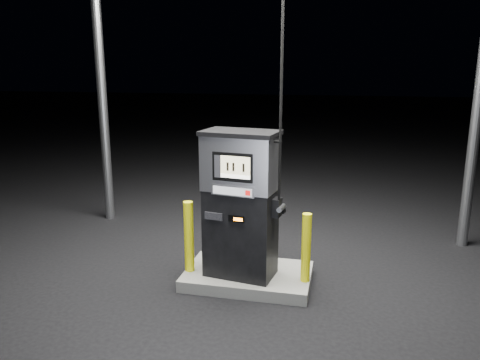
# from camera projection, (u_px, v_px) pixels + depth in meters

# --- Properties ---
(ground) EXTENTS (80.00, 80.00, 0.00)m
(ground) POSITION_uv_depth(u_px,v_px,m) (248.00, 282.00, 6.06)
(ground) COLOR black
(ground) RESTS_ON ground
(pump_island) EXTENTS (1.60, 1.00, 0.15)m
(pump_island) POSITION_uv_depth(u_px,v_px,m) (248.00, 276.00, 6.04)
(pump_island) COLOR #63635E
(pump_island) RESTS_ON ground
(fuel_dispenser) EXTENTS (1.04, 0.67, 3.79)m
(fuel_dispenser) POSITION_uv_depth(u_px,v_px,m) (241.00, 203.00, 5.72)
(fuel_dispenser) COLOR black
(fuel_dispenser) RESTS_ON pump_island
(bollard_left) EXTENTS (0.13, 0.13, 0.92)m
(bollard_left) POSITION_uv_depth(u_px,v_px,m) (189.00, 237.00, 5.93)
(bollard_left) COLOR #FFFB0E
(bollard_left) RESTS_ON pump_island
(bollard_right) EXTENTS (0.13, 0.13, 0.86)m
(bollard_right) POSITION_uv_depth(u_px,v_px,m) (306.00, 248.00, 5.65)
(bollard_right) COLOR #FFFB0E
(bollard_right) RESTS_ON pump_island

